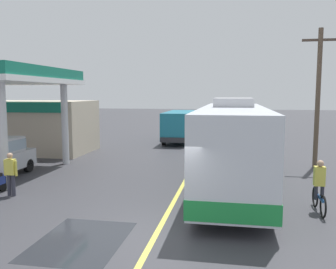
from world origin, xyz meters
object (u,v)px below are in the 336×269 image
object	(u,v)px
pedestrian_near_pump	(11,172)
minibus_opposing_lane	(179,124)
coach_bus_main	(233,147)
cyclist_on_shoulder	(319,188)

from	to	relation	value
pedestrian_near_pump	minibus_opposing_lane	bearing A→B (deg)	75.99
coach_bus_main	cyclist_on_shoulder	size ratio (longest dim) A/B	6.07
minibus_opposing_lane	cyclist_on_shoulder	distance (m)	17.57
minibus_opposing_lane	coach_bus_main	bearing A→B (deg)	-72.82
coach_bus_main	cyclist_on_shoulder	distance (m)	3.89
cyclist_on_shoulder	pedestrian_near_pump	world-z (taller)	cyclist_on_shoulder
minibus_opposing_lane	cyclist_on_shoulder	xyz separation A→B (m)	(7.01, -16.10, -0.69)
minibus_opposing_lane	pedestrian_near_pump	size ratio (longest dim) A/B	3.69
coach_bus_main	pedestrian_near_pump	size ratio (longest dim) A/B	6.65
coach_bus_main	pedestrian_near_pump	distance (m)	8.70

